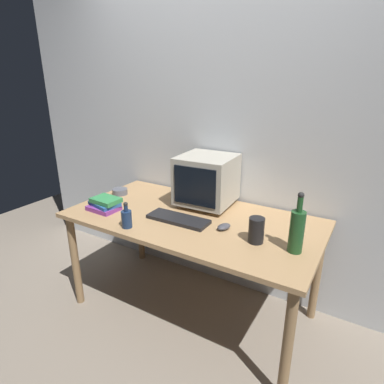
% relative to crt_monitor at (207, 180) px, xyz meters
% --- Properties ---
extents(ground_plane, '(6.00, 6.00, 0.00)m').
position_rel_crt_monitor_xyz_m(ground_plane, '(0.02, -0.24, -0.95)').
color(ground_plane, gray).
extents(back_wall, '(4.00, 0.08, 2.50)m').
position_rel_crt_monitor_xyz_m(back_wall, '(0.02, 0.25, 0.30)').
color(back_wall, silver).
rests_on(back_wall, ground).
extents(desk, '(1.70, 0.87, 0.76)m').
position_rel_crt_monitor_xyz_m(desk, '(0.02, -0.24, -0.27)').
color(desk, tan).
rests_on(desk, ground).
extents(crt_monitor, '(0.40, 0.41, 0.37)m').
position_rel_crt_monitor_xyz_m(crt_monitor, '(0.00, 0.00, 0.00)').
color(crt_monitor, '#B2AD9E').
rests_on(crt_monitor, desk).
extents(keyboard, '(0.42, 0.16, 0.02)m').
position_rel_crt_monitor_xyz_m(keyboard, '(-0.03, -0.34, -0.18)').
color(keyboard, black).
rests_on(keyboard, desk).
extents(computer_mouse, '(0.09, 0.11, 0.04)m').
position_rel_crt_monitor_xyz_m(computer_mouse, '(0.29, -0.30, -0.17)').
color(computer_mouse, '#3F3F47').
rests_on(computer_mouse, desk).
extents(bottle_tall, '(0.08, 0.08, 0.34)m').
position_rel_crt_monitor_xyz_m(bottle_tall, '(0.73, -0.35, -0.06)').
color(bottle_tall, '#1E4C23').
rests_on(bottle_tall, desk).
extents(bottle_short, '(0.07, 0.07, 0.17)m').
position_rel_crt_monitor_xyz_m(bottle_short, '(-0.25, -0.59, -0.13)').
color(bottle_short, navy).
rests_on(bottle_short, desk).
extents(book_stack, '(0.24, 0.19, 0.09)m').
position_rel_crt_monitor_xyz_m(book_stack, '(-0.58, -0.46, -0.15)').
color(book_stack, '#843893').
rests_on(book_stack, desk).
extents(cd_spindle, '(0.12, 0.12, 0.04)m').
position_rel_crt_monitor_xyz_m(cd_spindle, '(-0.71, -0.16, -0.17)').
color(cd_spindle, '#595B66').
rests_on(cd_spindle, desk).
extents(metal_canister, '(0.09, 0.09, 0.15)m').
position_rel_crt_monitor_xyz_m(metal_canister, '(0.52, -0.36, -0.12)').
color(metal_canister, black).
rests_on(metal_canister, desk).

